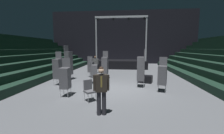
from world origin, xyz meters
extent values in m
cube|color=#515459|center=(0.00, 0.00, -0.05)|extent=(22.00, 30.00, 0.10)
cube|color=black|center=(0.00, 15.00, 4.00)|extent=(22.00, 0.30, 8.00)
cube|color=black|center=(-5.38, 1.00, 0.23)|extent=(0.75, 24.00, 0.45)
cube|color=black|center=(-6.12, 1.00, 0.68)|extent=(0.75, 24.00, 0.45)
cube|color=black|center=(-6.88, 1.00, 1.12)|extent=(0.75, 24.00, 0.45)
cube|color=black|center=(-7.62, 1.00, 1.57)|extent=(0.75, 24.00, 0.45)
cube|color=black|center=(5.38, 1.00, 0.23)|extent=(0.75, 24.00, 0.45)
cube|color=black|center=(6.12, 1.00, 0.68)|extent=(0.75, 24.00, 0.45)
cube|color=black|center=(0.00, 9.27, 0.47)|extent=(5.96, 2.68, 0.93)
cylinder|color=#9EA0A8|center=(-2.73, 8.18, 3.31)|extent=(0.16, 0.16, 4.76)
cylinder|color=#9EA0A8|center=(2.73, 8.18, 3.31)|extent=(0.16, 0.16, 4.76)
cube|color=#9EA0A8|center=(0.00, 8.18, 5.69)|extent=(5.66, 0.20, 0.20)
cylinder|color=black|center=(-2.48, 8.18, 5.47)|extent=(0.18, 0.18, 0.22)
cylinder|color=black|center=(-0.83, 8.18, 5.47)|extent=(0.18, 0.18, 0.22)
cylinder|color=black|center=(0.83, 8.18, 5.47)|extent=(0.18, 0.18, 0.22)
cylinder|color=black|center=(2.48, 8.18, 5.47)|extent=(0.18, 0.18, 0.22)
cylinder|color=black|center=(-0.13, -3.41, 0.43)|extent=(0.15, 0.15, 0.85)
cylinder|color=black|center=(-0.31, -3.44, 0.43)|extent=(0.15, 0.15, 0.85)
cube|color=silver|center=(-0.21, -3.49, 1.15)|extent=(0.20, 0.13, 0.60)
cube|color=black|center=(-0.22, -3.43, 1.15)|extent=(0.44, 0.30, 0.60)
cube|color=brown|center=(-0.20, -3.54, 1.22)|extent=(0.06, 0.02, 0.39)
cylinder|color=black|center=(0.01, -3.38, 1.16)|extent=(0.11, 0.11, 0.55)
cylinder|color=black|center=(-0.45, -3.47, 1.16)|extent=(0.11, 0.11, 0.55)
sphere|color=#DBAD89|center=(-0.22, -3.43, 1.59)|extent=(0.20, 0.20, 0.20)
sphere|color=black|center=(-0.22, -3.43, 1.65)|extent=(0.16, 0.16, 0.16)
cylinder|color=#B2B5BA|center=(-2.12, -1.78, 0.20)|extent=(0.02, 0.02, 0.40)
cylinder|color=#B2B5BA|center=(-2.50, -1.76, 0.20)|extent=(0.02, 0.02, 0.40)
cylinder|color=#B2B5BA|center=(-2.11, -1.40, 0.20)|extent=(0.02, 0.02, 0.40)
cylinder|color=#B2B5BA|center=(-2.49, -1.38, 0.20)|extent=(0.02, 0.02, 0.40)
cube|color=#4C4C51|center=(-2.30, -1.58, 0.44)|extent=(0.45, 0.45, 0.08)
cube|color=#4C4C51|center=(-2.30, -1.58, 0.53)|extent=(0.45, 0.45, 0.08)
cube|color=#4C4C51|center=(-2.30, -1.58, 0.61)|extent=(0.45, 0.45, 0.08)
cube|color=#4C4C51|center=(-2.30, -1.58, 0.70)|extent=(0.45, 0.45, 0.08)
cube|color=#4C4C51|center=(-2.30, -1.58, 0.78)|extent=(0.45, 0.45, 0.08)
cube|color=#4C4C51|center=(-2.30, -1.58, 0.87)|extent=(0.45, 0.45, 0.08)
cube|color=#4C4C51|center=(-2.30, -1.58, 0.95)|extent=(0.45, 0.45, 0.08)
cube|color=#4C4C51|center=(-2.30, -1.58, 1.04)|extent=(0.45, 0.45, 0.08)
cube|color=#4C4C51|center=(-2.30, -1.58, 1.12)|extent=(0.45, 0.45, 0.08)
cube|color=#4C4C51|center=(-2.30, -1.58, 1.21)|extent=(0.45, 0.45, 0.08)
cube|color=#4C4C51|center=(-2.30, -1.58, 1.29)|extent=(0.45, 0.45, 0.08)
cube|color=#4C4C51|center=(-2.30, -1.58, 1.38)|extent=(0.45, 0.45, 0.08)
cube|color=#4C4C51|center=(-2.30, -1.38, 1.65)|extent=(0.41, 0.06, 0.46)
cylinder|color=#B2B5BA|center=(1.29, 0.39, 0.20)|extent=(0.02, 0.02, 0.40)
cylinder|color=#B2B5BA|center=(1.34, 0.77, 0.20)|extent=(0.02, 0.02, 0.40)
cylinder|color=#B2B5BA|center=(1.67, 0.34, 0.20)|extent=(0.02, 0.02, 0.40)
cylinder|color=#B2B5BA|center=(1.72, 0.72, 0.20)|extent=(0.02, 0.02, 0.40)
cube|color=#4C4C51|center=(1.51, 0.55, 0.44)|extent=(0.49, 0.49, 0.08)
cube|color=#4C4C51|center=(1.51, 0.55, 0.53)|extent=(0.49, 0.49, 0.08)
cube|color=#4C4C51|center=(1.51, 0.55, 0.61)|extent=(0.49, 0.49, 0.08)
cube|color=#4C4C51|center=(1.51, 0.55, 0.70)|extent=(0.49, 0.49, 0.08)
cube|color=#4C4C51|center=(1.51, 0.55, 0.78)|extent=(0.49, 0.49, 0.08)
cube|color=#4C4C51|center=(1.51, 0.55, 0.87)|extent=(0.49, 0.49, 0.08)
cube|color=#4C4C51|center=(1.51, 0.55, 0.95)|extent=(0.49, 0.49, 0.08)
cube|color=#4C4C51|center=(1.51, 0.55, 1.04)|extent=(0.49, 0.49, 0.08)
cube|color=#4C4C51|center=(1.51, 0.55, 1.12)|extent=(0.49, 0.49, 0.08)
cube|color=#4C4C51|center=(1.51, 0.55, 1.21)|extent=(0.49, 0.49, 0.08)
cube|color=#4C4C51|center=(1.51, 0.55, 1.29)|extent=(0.49, 0.49, 0.08)
cube|color=#4C4C51|center=(1.51, 0.55, 1.38)|extent=(0.49, 0.49, 0.08)
cube|color=#4C4C51|center=(1.51, 0.55, 1.46)|extent=(0.49, 0.49, 0.08)
cube|color=#4C4C51|center=(1.51, 0.55, 1.55)|extent=(0.49, 0.49, 0.08)
cube|color=#4C4C51|center=(1.51, 0.55, 1.63)|extent=(0.49, 0.49, 0.08)
cube|color=#4C4C51|center=(1.51, 0.55, 1.72)|extent=(0.49, 0.49, 0.08)
cube|color=#4C4C51|center=(1.51, 0.55, 1.80)|extent=(0.49, 0.49, 0.08)
cube|color=#4C4C51|center=(1.70, 0.53, 2.08)|extent=(0.10, 0.41, 0.46)
cylinder|color=#B2B5BA|center=(-3.57, 0.41, 0.20)|extent=(0.02, 0.02, 0.40)
cylinder|color=#B2B5BA|center=(-3.95, 0.45, 0.20)|extent=(0.02, 0.02, 0.40)
cylinder|color=#B2B5BA|center=(-3.53, 0.79, 0.20)|extent=(0.02, 0.02, 0.40)
cylinder|color=#B2B5BA|center=(-3.90, 0.83, 0.20)|extent=(0.02, 0.02, 0.40)
cube|color=#4C4C51|center=(-3.74, 0.62, 0.44)|extent=(0.49, 0.49, 0.08)
cube|color=#4C4C51|center=(-3.74, 0.62, 0.53)|extent=(0.49, 0.49, 0.08)
cube|color=#4C4C51|center=(-3.74, 0.62, 0.61)|extent=(0.49, 0.49, 0.08)
cube|color=#4C4C51|center=(-3.74, 0.62, 0.70)|extent=(0.49, 0.49, 0.08)
cube|color=#4C4C51|center=(-3.74, 0.62, 0.78)|extent=(0.49, 0.49, 0.08)
cube|color=#4C4C51|center=(-3.74, 0.62, 0.87)|extent=(0.49, 0.49, 0.08)
cube|color=#4C4C51|center=(-3.74, 0.62, 0.95)|extent=(0.49, 0.49, 0.08)
cube|color=#4C4C51|center=(-3.74, 0.62, 1.04)|extent=(0.49, 0.49, 0.08)
cube|color=#4C4C51|center=(-3.74, 0.62, 1.12)|extent=(0.49, 0.49, 0.08)
cube|color=#4C4C51|center=(-3.74, 0.62, 1.21)|extent=(0.49, 0.49, 0.08)
cube|color=#4C4C51|center=(-3.74, 0.62, 1.29)|extent=(0.49, 0.49, 0.08)
cube|color=#4C4C51|center=(-3.74, 0.62, 1.38)|extent=(0.49, 0.49, 0.08)
cube|color=#4C4C51|center=(-3.74, 0.62, 1.46)|extent=(0.49, 0.49, 0.08)
cube|color=#4C4C51|center=(-3.74, 0.62, 1.55)|extent=(0.49, 0.49, 0.08)
cube|color=#4C4C51|center=(-3.74, 0.62, 1.63)|extent=(0.49, 0.49, 0.08)
cube|color=#4C4C51|center=(-3.72, 0.82, 1.91)|extent=(0.41, 0.10, 0.46)
cylinder|color=#B2B5BA|center=(2.68, -0.60, 0.20)|extent=(0.02, 0.02, 0.40)
cylinder|color=#B2B5BA|center=(2.32, -0.48, 0.20)|extent=(0.02, 0.02, 0.40)
cylinder|color=#B2B5BA|center=(2.80, -0.24, 0.20)|extent=(0.02, 0.02, 0.40)
cylinder|color=#B2B5BA|center=(2.44, -0.12, 0.20)|extent=(0.02, 0.02, 0.40)
cube|color=#4C4C51|center=(2.56, -0.36, 0.44)|extent=(0.56, 0.56, 0.08)
cube|color=#4C4C51|center=(2.56, -0.36, 0.53)|extent=(0.56, 0.56, 0.08)
cube|color=#4C4C51|center=(2.56, -0.36, 0.61)|extent=(0.56, 0.56, 0.08)
cube|color=#4C4C51|center=(2.56, -0.36, 0.70)|extent=(0.56, 0.56, 0.08)
cube|color=#4C4C51|center=(2.56, -0.36, 0.78)|extent=(0.56, 0.56, 0.08)
cube|color=#4C4C51|center=(2.56, -0.36, 0.87)|extent=(0.56, 0.56, 0.08)
cube|color=#4C4C51|center=(2.56, -0.36, 0.95)|extent=(0.56, 0.56, 0.08)
cube|color=#4C4C51|center=(2.56, -0.36, 1.04)|extent=(0.56, 0.56, 0.08)
cube|color=#4C4C51|center=(2.56, -0.36, 1.12)|extent=(0.56, 0.56, 0.08)
cube|color=#4C4C51|center=(2.56, -0.36, 1.21)|extent=(0.56, 0.56, 0.08)
cube|color=#4C4C51|center=(2.56, -0.36, 1.29)|extent=(0.56, 0.56, 0.08)
cube|color=#4C4C51|center=(2.56, -0.36, 1.38)|extent=(0.56, 0.56, 0.08)
cube|color=#4C4C51|center=(2.62, -0.17, 1.65)|extent=(0.40, 0.17, 0.46)
cylinder|color=#B2B5BA|center=(-1.40, 1.52, 0.20)|extent=(0.02, 0.02, 0.40)
cylinder|color=#B2B5BA|center=(-1.29, 1.15, 0.20)|extent=(0.02, 0.02, 0.40)
cylinder|color=#B2B5BA|center=(-1.76, 1.41, 0.20)|extent=(0.02, 0.02, 0.40)
cylinder|color=#B2B5BA|center=(-1.66, 1.04, 0.20)|extent=(0.02, 0.02, 0.40)
cube|color=#4C4C51|center=(-1.53, 1.28, 0.44)|extent=(0.55, 0.55, 0.08)
cube|color=#4C4C51|center=(-1.53, 1.28, 0.53)|extent=(0.55, 0.55, 0.08)
cube|color=#4C4C51|center=(-1.53, 1.28, 0.61)|extent=(0.55, 0.55, 0.08)
cube|color=#4C4C51|center=(-1.53, 1.28, 0.70)|extent=(0.55, 0.55, 0.08)
cube|color=#4C4C51|center=(-1.53, 1.28, 0.78)|extent=(0.55, 0.55, 0.08)
cube|color=#4C4C51|center=(-1.53, 1.28, 0.87)|extent=(0.55, 0.55, 0.08)
cube|color=#4C4C51|center=(-1.53, 1.28, 0.95)|extent=(0.55, 0.55, 0.08)
cube|color=#4C4C51|center=(-1.53, 1.28, 1.04)|extent=(0.55, 0.55, 0.08)
cube|color=#4C4C51|center=(-1.53, 1.28, 1.12)|extent=(0.55, 0.55, 0.08)
cube|color=#4C4C51|center=(-1.53, 1.28, 1.21)|extent=(0.55, 0.55, 0.08)
cube|color=#4C4C51|center=(-1.71, 1.22, 1.48)|extent=(0.16, 0.40, 0.46)
cylinder|color=#B2B5BA|center=(-0.81, 2.49, 0.20)|extent=(0.02, 0.02, 0.40)
cylinder|color=#B2B5BA|center=(-1.19, 2.52, 0.20)|extent=(0.02, 0.02, 0.40)
cylinder|color=#B2B5BA|center=(-0.77, 2.87, 0.20)|extent=(0.02, 0.02, 0.40)
cylinder|color=#B2B5BA|center=(-1.15, 2.90, 0.20)|extent=(0.02, 0.02, 0.40)
cube|color=#4C4C51|center=(-0.98, 2.70, 0.44)|extent=(0.48, 0.48, 0.08)
cube|color=#4C4C51|center=(-0.98, 2.70, 0.53)|extent=(0.48, 0.48, 0.08)
cube|color=#4C4C51|center=(-0.98, 2.70, 0.61)|extent=(0.48, 0.48, 0.08)
cube|color=#4C4C51|center=(-0.98, 2.70, 0.70)|extent=(0.48, 0.48, 0.08)
cube|color=#4C4C51|center=(-0.98, 2.70, 0.78)|extent=(0.48, 0.48, 0.08)
cube|color=#4C4C51|center=(-0.98, 2.70, 0.87)|extent=(0.48, 0.48, 0.08)
cube|color=#4C4C51|center=(-0.98, 2.70, 0.95)|extent=(0.48, 0.48, 0.08)
cube|color=#4C4C51|center=(-0.98, 2.70, 1.04)|extent=(0.48, 0.48, 0.08)
cube|color=#4C4C51|center=(-0.98, 2.70, 1.12)|extent=(0.48, 0.48, 0.08)
cube|color=#4C4C51|center=(-0.98, 2.70, 1.21)|extent=(0.48, 0.48, 0.08)
cube|color=#4C4C51|center=(-0.98, 2.70, 1.29)|extent=(0.48, 0.48, 0.08)
cube|color=#4C4C51|center=(-0.98, 2.70, 1.38)|extent=(0.48, 0.48, 0.08)
cube|color=#4C4C51|center=(-0.98, 2.70, 1.46)|extent=(0.48, 0.48, 0.08)
cube|color=#4C4C51|center=(-0.98, 2.70, 1.55)|extent=(0.48, 0.48, 0.08)
cube|color=#4C4C51|center=(-0.98, 2.70, 1.63)|extent=(0.48, 0.48, 0.08)
cube|color=#4C4C51|center=(-0.96, 2.89, 1.91)|extent=(0.41, 0.09, 0.46)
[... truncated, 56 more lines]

